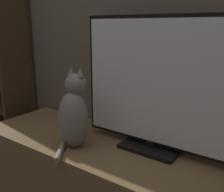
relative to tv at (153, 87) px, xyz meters
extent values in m
cube|color=brown|center=(-0.20, -0.09, -0.56)|extent=(1.58, 0.51, 0.46)
cube|color=black|center=(0.00, 0.00, -0.32)|extent=(0.30, 0.18, 0.02)
cylinder|color=black|center=(0.00, 0.00, -0.29)|extent=(0.04, 0.04, 0.03)
cube|color=black|center=(0.00, 0.00, 0.02)|extent=(0.77, 0.02, 0.63)
cube|color=white|center=(0.00, -0.01, 0.02)|extent=(0.73, 0.01, 0.59)
ellipsoid|color=gray|center=(-0.34, -0.21, -0.18)|extent=(0.16, 0.15, 0.30)
ellipsoid|color=black|center=(-0.34, -0.15, -0.19)|extent=(0.09, 0.05, 0.16)
sphere|color=gray|center=(-0.34, -0.18, 0.00)|extent=(0.11, 0.11, 0.11)
cone|color=gray|center=(-0.37, -0.18, 0.06)|extent=(0.04, 0.04, 0.04)
cone|color=gray|center=(-0.31, -0.18, 0.06)|extent=(0.04, 0.04, 0.04)
cylinder|color=gray|center=(-0.33, -0.31, -0.31)|extent=(0.13, 0.16, 0.03)
cube|color=#3D2D1E|center=(-1.13, 0.03, 0.07)|extent=(0.03, 0.28, 1.72)
cube|color=#3D2D1E|center=(-1.51, 0.16, 0.07)|extent=(0.80, 0.03, 1.72)
camera|label=1|loc=(0.55, -1.11, 0.29)|focal=42.00mm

